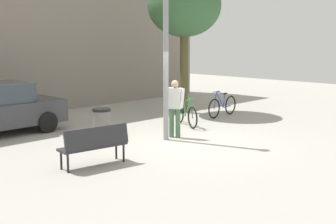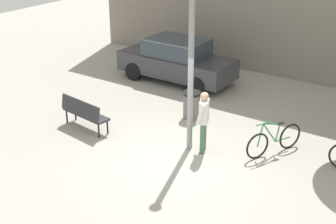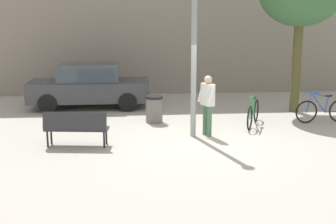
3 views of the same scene
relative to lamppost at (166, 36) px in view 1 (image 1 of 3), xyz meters
name	(u,v)px [view 1 (image 1 of 3)]	position (x,y,z in m)	size (l,w,h in m)	color
ground_plane	(187,143)	(0.11, -0.72, -2.91)	(36.00, 36.00, 0.00)	#A8A399
building_facade	(25,14)	(0.11, 7.63, 0.83)	(17.12, 2.00, 7.49)	gray
lamppost	(166,36)	(0.00, 0.00, 0.00)	(0.28, 0.28, 5.22)	gray
person_by_lamppost	(175,105)	(0.40, 0.03, -1.95)	(0.44, 0.63, 1.67)	#47704C
park_bench	(95,143)	(-3.09, -0.74, -2.37)	(1.65, 0.67, 0.92)	#2D2D33
plaza_tree	(184,6)	(3.92, 2.81, 1.09)	(2.76, 2.76, 5.21)	brown
bicycle_green	(186,114)	(1.96, 0.97, -2.53)	(0.82, 1.66, 0.97)	black
bicycle_blue	(222,106)	(4.22, 1.19, -2.53)	(1.81, 0.19, 0.97)	black
trash_bin	(102,122)	(-0.97, 1.68, -2.49)	(0.54, 0.54, 0.83)	#66605B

